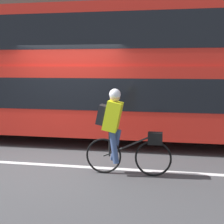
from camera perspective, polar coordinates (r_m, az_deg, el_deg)
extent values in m
plane|color=#424244|center=(6.67, -10.76, -9.34)|extent=(80.00, 80.00, 0.00)
cube|color=silver|center=(6.60, -10.99, -9.48)|extent=(50.00, 0.14, 0.01)
cube|color=gray|center=(11.51, -1.51, -1.40)|extent=(60.00, 2.43, 0.10)
cube|color=brown|center=(12.88, -0.28, 18.39)|extent=(60.00, 0.30, 8.49)
cylinder|color=black|center=(8.38, 15.70, -2.23)|extent=(1.02, 0.30, 1.02)
cube|color=red|center=(8.53, -4.63, 2.63)|extent=(9.68, 2.41, 1.70)
cube|color=black|center=(8.51, -4.64, 4.00)|extent=(9.29, 2.43, 0.75)
cube|color=red|center=(8.52, -4.76, 13.25)|extent=(9.68, 2.31, 1.45)
cube|color=black|center=(8.52, -4.76, 13.74)|extent=(9.29, 2.33, 0.81)
torus|color=black|center=(5.82, 7.54, -8.41)|extent=(0.68, 0.04, 0.68)
torus|color=black|center=(5.93, -1.55, -8.01)|extent=(0.68, 0.04, 0.68)
cylinder|color=black|center=(5.80, 2.96, -6.19)|extent=(0.94, 0.03, 0.46)
cylinder|color=black|center=(5.85, -0.48, -5.74)|extent=(0.03, 0.03, 0.50)
cube|color=black|center=(5.72, 7.91, -4.80)|extent=(0.26, 0.16, 0.22)
cube|color=#D8EA19|center=(5.73, 0.14, -0.73)|extent=(0.37, 0.32, 0.58)
cube|color=black|center=(5.76, -1.81, -0.48)|extent=(0.21, 0.26, 0.38)
cylinder|color=#384C7A|center=(5.93, 0.68, -6.05)|extent=(0.21, 0.11, 0.61)
cylinder|color=#384C7A|center=(5.75, 0.38, -6.49)|extent=(0.19, 0.11, 0.61)
sphere|color=tan|center=(5.68, 0.54, 2.80)|extent=(0.19, 0.19, 0.19)
sphere|color=silver|center=(5.67, 0.54, 3.23)|extent=(0.21, 0.21, 0.21)
cylinder|color=#194C23|center=(11.25, 0.02, 1.01)|extent=(0.47, 0.47, 0.92)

